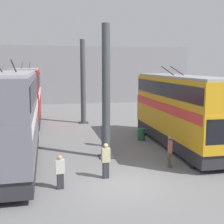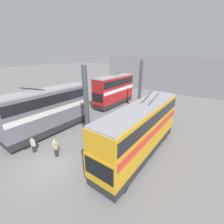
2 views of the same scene
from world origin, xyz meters
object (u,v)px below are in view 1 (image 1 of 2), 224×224
bus_left_far (180,107)px  person_aisle_foreground (106,160)px  person_by_left_row (170,150)px  person_by_right_row (60,171)px  bus_right_mid (26,93)px  bus_right_near (12,115)px  person_aisle_midway (104,134)px  oil_drum (141,134)px

bus_left_far → person_aisle_foreground: (-4.83, 6.01, -1.84)m
person_by_left_row → person_by_right_row: bearing=36.8°
bus_left_far → person_by_right_row: 10.26m
bus_left_far → person_by_right_row: bus_left_far is taller
bus_right_mid → person_aisle_foreground: 16.29m
bus_left_far → person_by_left_row: size_ratio=6.39×
person_aisle_foreground → person_by_left_row: bearing=-81.1°
bus_right_near → person_by_right_row: 4.66m
person_aisle_midway → bus_right_near: bearing=18.9°
bus_left_far → bus_right_near: 10.88m
bus_left_far → person_aisle_midway: 5.51m
bus_left_far → person_aisle_midway: (1.33, 4.98, -1.94)m
person_aisle_foreground → person_by_right_row: size_ratio=1.13×
person_by_right_row → bus_right_mid: bearing=4.1°
bus_left_far → person_aisle_foreground: bus_left_far is taller
bus_right_near → oil_drum: bearing=-61.8°
bus_right_near → bus_right_mid: size_ratio=1.13×
bus_left_far → oil_drum: (2.34, 1.93, -2.33)m
bus_right_near → person_by_right_row: bus_right_near is taller
person_by_left_row → oil_drum: size_ratio=1.98×
person_aisle_midway → person_by_left_row: bearing=103.6°
bus_left_far → bus_right_mid: bus_right_mid is taller
person_by_left_row → person_aisle_foreground: bearing=33.8°
bus_right_mid → oil_drum: bearing=-133.7°
person_aisle_foreground → person_aisle_midway: 6.24m
bus_right_near → person_aisle_foreground: (-2.51, -4.62, -2.03)m
person_by_left_row → person_by_right_row: person_by_left_row is taller
bus_right_mid → person_aisle_foreground: size_ratio=5.13×
person_aisle_foreground → person_aisle_midway: person_aisle_foreground is taller
person_aisle_midway → bus_right_mid: bearing=-72.7°
oil_drum → person_by_left_row: bearing=177.0°
bus_left_far → person_by_left_row: bearing=150.1°
person_aisle_foreground → person_aisle_midway: (6.16, -1.03, -0.10)m
person_by_left_row → oil_drum: (6.25, -0.33, -0.50)m
person_by_right_row → person_aisle_foreground: bearing=-72.6°
bus_left_far → person_aisle_midway: bus_left_far is taller
bus_right_mid → bus_right_near: bearing=180.0°
bus_left_far → bus_right_near: size_ratio=1.11×
bus_right_near → person_aisle_foreground: bus_right_near is taller
bus_left_far → oil_drum: 3.83m
person_by_left_row → person_aisle_midway: 5.91m
bus_right_mid → person_by_left_row: bus_right_mid is taller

